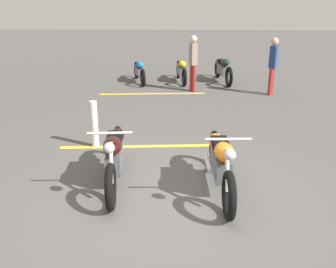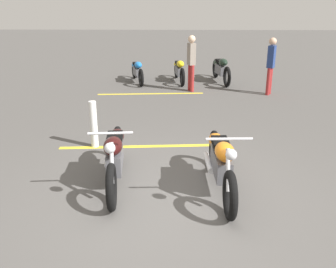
{
  "view_description": "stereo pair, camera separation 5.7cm",
  "coord_description": "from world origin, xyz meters",
  "px_view_note": "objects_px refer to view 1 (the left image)",
  "views": [
    {
      "loc": [
        -4.9,
        -0.18,
        2.79
      ],
      "look_at": [
        0.97,
        0.0,
        0.65
      ],
      "focal_mm": 40.52,
      "sensor_mm": 36.0,
      "label": 1
    },
    {
      "loc": [
        -4.9,
        -0.12,
        2.79
      ],
      "look_at": [
        0.97,
        0.0,
        0.65
      ],
      "focal_mm": 40.52,
      "sensor_mm": 36.0,
      "label": 2
    }
  ],
  "objects_px": {
    "motorcycle_row_far_left": "(223,69)",
    "motorcycle_row_left": "(181,70)",
    "motorcycle_bright_foreground": "(220,161)",
    "bystander_near_row": "(273,63)",
    "bystander_secondary": "(193,61)",
    "motorcycle_dark_foreground": "(115,154)",
    "bollard_post": "(94,124)",
    "motorcycle_row_center": "(139,70)"
  },
  "relations": [
    {
      "from": "motorcycle_row_far_left",
      "to": "motorcycle_row_left",
      "type": "relative_size",
      "value": 1.1
    },
    {
      "from": "motorcycle_bright_foreground",
      "to": "bystander_near_row",
      "type": "relative_size",
      "value": 1.33
    },
    {
      "from": "motorcycle_bright_foreground",
      "to": "bystander_secondary",
      "type": "relative_size",
      "value": 1.31
    },
    {
      "from": "motorcycle_dark_foreground",
      "to": "motorcycle_row_left",
      "type": "bearing_deg",
      "value": 167.08
    },
    {
      "from": "bystander_near_row",
      "to": "bollard_post",
      "type": "xyz_separation_m",
      "value": [
        -4.34,
        4.38,
        -0.48
      ]
    },
    {
      "from": "motorcycle_row_far_left",
      "to": "motorcycle_row_left",
      "type": "distance_m",
      "value": 1.44
    },
    {
      "from": "motorcycle_dark_foreground",
      "to": "bystander_secondary",
      "type": "relative_size",
      "value": 1.31
    },
    {
      "from": "bystander_secondary",
      "to": "bollard_post",
      "type": "distance_m",
      "value": 5.18
    },
    {
      "from": "motorcycle_row_far_left",
      "to": "bystander_secondary",
      "type": "distance_m",
      "value": 1.86
    },
    {
      "from": "motorcycle_dark_foreground",
      "to": "bollard_post",
      "type": "distance_m",
      "value": 1.61
    },
    {
      "from": "bollard_post",
      "to": "motorcycle_row_left",
      "type": "bearing_deg",
      "value": -15.4
    },
    {
      "from": "bystander_near_row",
      "to": "bystander_secondary",
      "type": "distance_m",
      "value": 2.36
    },
    {
      "from": "motorcycle_row_center",
      "to": "bystander_near_row",
      "type": "xyz_separation_m",
      "value": [
        -1.69,
        -4.13,
        0.53
      ]
    },
    {
      "from": "motorcycle_bright_foreground",
      "to": "motorcycle_row_center",
      "type": "xyz_separation_m",
      "value": [
        7.7,
        2.02,
        -0.06
      ]
    },
    {
      "from": "motorcycle_bright_foreground",
      "to": "motorcycle_row_center",
      "type": "distance_m",
      "value": 7.96
    },
    {
      "from": "bystander_near_row",
      "to": "bollard_post",
      "type": "relative_size",
      "value": 1.82
    },
    {
      "from": "bollard_post",
      "to": "motorcycle_row_far_left",
      "type": "bearing_deg",
      "value": -26.92
    },
    {
      "from": "motorcycle_row_left",
      "to": "bollard_post",
      "type": "relative_size",
      "value": 2.18
    },
    {
      "from": "motorcycle_row_center",
      "to": "bystander_near_row",
      "type": "distance_m",
      "value": 4.5
    },
    {
      "from": "bystander_near_row",
      "to": "bollard_post",
      "type": "height_order",
      "value": "bystander_near_row"
    },
    {
      "from": "motorcycle_row_center",
      "to": "bystander_near_row",
      "type": "height_order",
      "value": "bystander_near_row"
    },
    {
      "from": "motorcycle_row_far_left",
      "to": "motorcycle_row_center",
      "type": "bearing_deg",
      "value": -95.41
    },
    {
      "from": "motorcycle_row_far_left",
      "to": "motorcycle_row_left",
      "type": "bearing_deg",
      "value": -97.39
    },
    {
      "from": "motorcycle_dark_foreground",
      "to": "motorcycle_row_left",
      "type": "relative_size",
      "value": 1.11
    },
    {
      "from": "bollard_post",
      "to": "bystander_near_row",
      "type": "bearing_deg",
      "value": -45.24
    },
    {
      "from": "motorcycle_row_far_left",
      "to": "bollard_post",
      "type": "xyz_separation_m",
      "value": [
        -6.16,
        3.13,
        0.0
      ]
    },
    {
      "from": "motorcycle_row_left",
      "to": "motorcycle_row_center",
      "type": "height_order",
      "value": "motorcycle_row_left"
    },
    {
      "from": "motorcycle_bright_foreground",
      "to": "motorcycle_row_left",
      "type": "bearing_deg",
      "value": -177.93
    },
    {
      "from": "motorcycle_row_far_left",
      "to": "bollard_post",
      "type": "height_order",
      "value": "bollard_post"
    },
    {
      "from": "motorcycle_row_center",
      "to": "bystander_secondary",
      "type": "height_order",
      "value": "bystander_secondary"
    },
    {
      "from": "motorcycle_bright_foreground",
      "to": "motorcycle_row_far_left",
      "type": "relative_size",
      "value": 1.01
    },
    {
      "from": "motorcycle_dark_foreground",
      "to": "motorcycle_row_center",
      "type": "distance_m",
      "value": 7.53
    },
    {
      "from": "motorcycle_row_far_left",
      "to": "motorcycle_row_center",
      "type": "xyz_separation_m",
      "value": [
        -0.13,
        2.88,
        -0.05
      ]
    },
    {
      "from": "motorcycle_bright_foreground",
      "to": "bollard_post",
      "type": "bearing_deg",
      "value": -128.49
    },
    {
      "from": "bystander_secondary",
      "to": "motorcycle_row_center",
      "type": "bearing_deg",
      "value": 120.86
    },
    {
      "from": "motorcycle_bright_foreground",
      "to": "bystander_secondary",
      "type": "height_order",
      "value": "bystander_secondary"
    },
    {
      "from": "bystander_near_row",
      "to": "bollard_post",
      "type": "bearing_deg",
      "value": 74.1
    },
    {
      "from": "motorcycle_bright_foreground",
      "to": "motorcycle_dark_foreground",
      "type": "height_order",
      "value": "same"
    },
    {
      "from": "motorcycle_row_left",
      "to": "motorcycle_bright_foreground",
      "type": "bearing_deg",
      "value": -3.58
    },
    {
      "from": "motorcycle_dark_foreground",
      "to": "bollard_post",
      "type": "bearing_deg",
      "value": -161.76
    },
    {
      "from": "motorcycle_row_left",
      "to": "bollard_post",
      "type": "bearing_deg",
      "value": -23.2
    },
    {
      "from": "motorcycle_row_left",
      "to": "bystander_near_row",
      "type": "relative_size",
      "value": 1.2
    }
  ]
}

